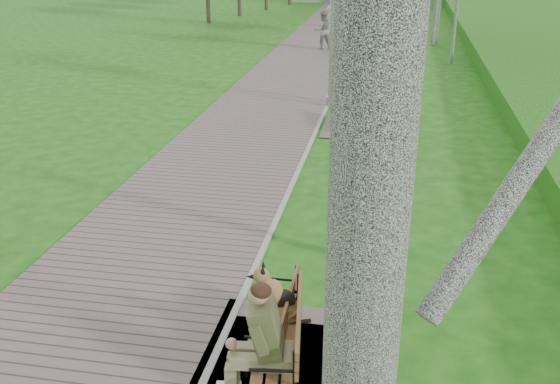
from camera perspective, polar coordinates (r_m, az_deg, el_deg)
The scene contains 9 objects.
walkway at distance 22.52m, azimuth 0.79°, elevation 10.11°, with size 3.50×67.00×0.04m, color #6F615A.
kerb at distance 22.30m, azimuth 5.29°, elevation 9.90°, with size 0.10×67.00×0.05m, color #999993.
bench_main at distance 7.45m, azimuth -0.86°, elevation -13.80°, with size 1.99×2.21×1.74m.
bench_second at distance 8.12m, azimuth -0.64°, elevation -12.91°, with size 1.72×1.91×1.06m.
bench_third at distance 16.98m, azimuth 6.97°, elevation 6.39°, with size 1.82×2.03×1.12m.
bench_far at distance 34.04m, azimuth 8.82°, elevation 14.47°, with size 1.88×2.08×1.15m.
lamp_post_second at distance 18.68m, azimuth 4.85°, elevation 15.81°, with size 0.22×0.22×5.80m.
pedestrian_near at distance 35.97m, azimuth 4.73°, elevation 15.96°, with size 0.55×0.36×1.52m, color silver.
pedestrian_far at distance 28.86m, azimuth 3.92°, elevation 14.53°, with size 0.83×0.65×1.72m, color gray.
Camera 1 is at (1.96, -0.17, 4.92)m, focal length 40.00 mm.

